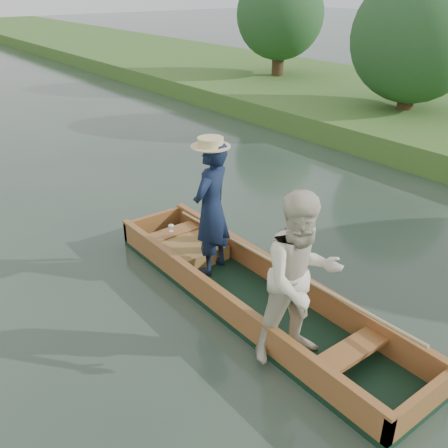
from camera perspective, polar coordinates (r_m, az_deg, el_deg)
ground at (r=6.66m, az=3.19°, el=-9.18°), size 120.00×120.00×0.00m
trees_far at (r=14.66m, az=-10.40°, el=20.16°), size 22.73×12.45×4.29m
punt at (r=6.06m, az=3.71°, el=-4.55°), size 1.41×5.00×2.03m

